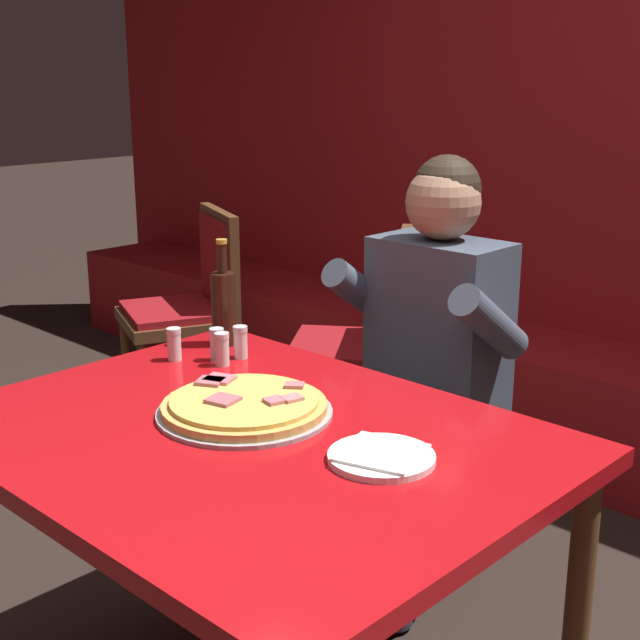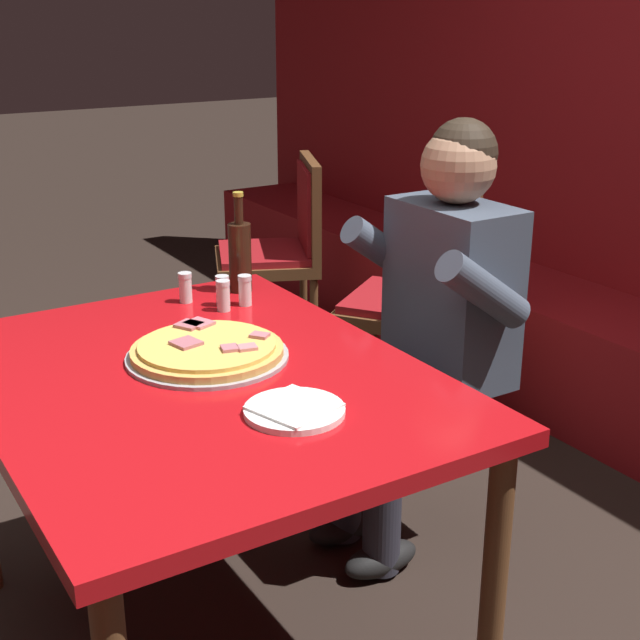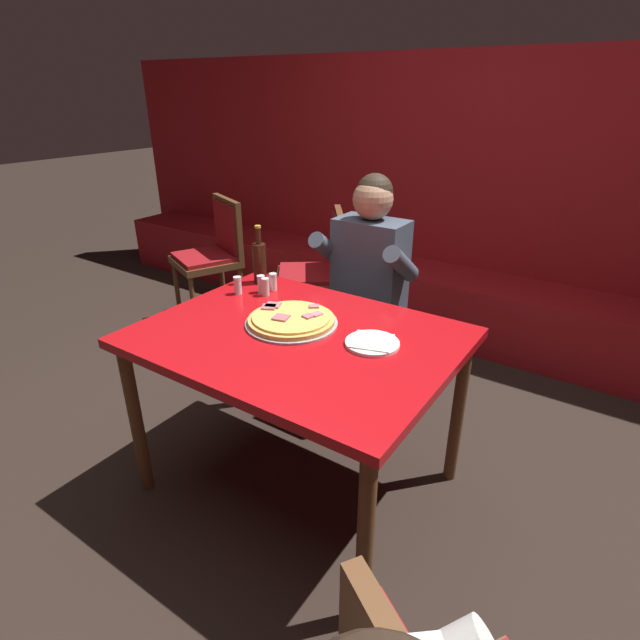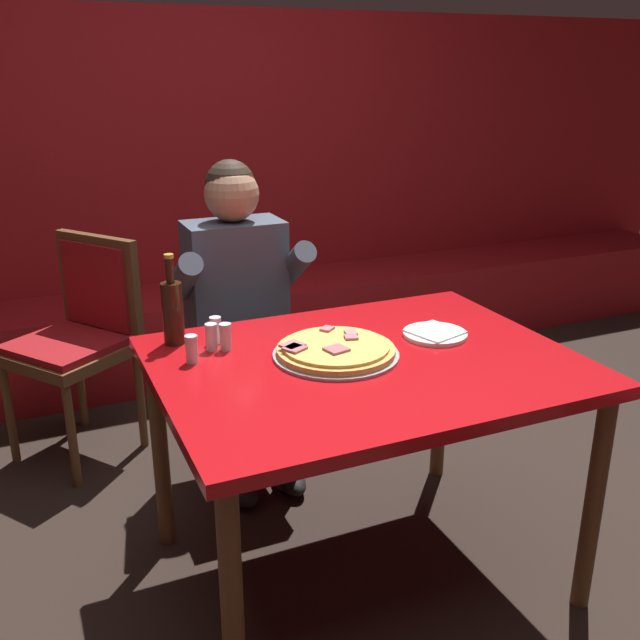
{
  "view_description": "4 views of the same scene",
  "coord_description": "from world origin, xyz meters",
  "px_view_note": "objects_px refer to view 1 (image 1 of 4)",
  "views": [
    {
      "loc": [
        1.3,
        -1.14,
        1.5
      ],
      "look_at": [
        0.04,
        0.18,
        0.98
      ],
      "focal_mm": 50.0,
      "sensor_mm": 36.0,
      "label": 1
    },
    {
      "loc": [
        1.73,
        -0.74,
        1.57
      ],
      "look_at": [
        0.02,
        0.31,
        0.85
      ],
      "focal_mm": 50.0,
      "sensor_mm": 36.0,
      "label": 2
    },
    {
      "loc": [
        1.08,
        -1.43,
        1.67
      ],
      "look_at": [
        0.06,
        0.08,
        0.82
      ],
      "focal_mm": 28.0,
      "sensor_mm": 36.0,
      "label": 3
    },
    {
      "loc": [
        -0.92,
        -1.76,
        1.61
      ],
      "look_at": [
        -0.02,
        0.29,
        0.81
      ],
      "focal_mm": 40.0,
      "sensor_mm": 36.0,
      "label": 4
    }
  ],
  "objects_px": {
    "pizza": "(244,407)",
    "shaker_red_pepper_flakes": "(174,346)",
    "main_dining_table": "(248,467)",
    "dining_chair_near_left": "(368,336)",
    "beer_bottle": "(223,305)",
    "plate_white_paper": "(381,457)",
    "shaker_oregano": "(217,346)",
    "shaker_parmesan": "(222,351)",
    "diner_seated_blue_shirt": "(420,361)",
    "shaker_black_pepper": "(241,344)",
    "dining_chair_by_booth": "(193,300)"
  },
  "relations": [
    {
      "from": "shaker_black_pepper",
      "to": "shaker_parmesan",
      "type": "bearing_deg",
      "value": -81.13
    },
    {
      "from": "shaker_oregano",
      "to": "shaker_red_pepper_flakes",
      "type": "height_order",
      "value": "same"
    },
    {
      "from": "plate_white_paper",
      "to": "diner_seated_blue_shirt",
      "type": "bearing_deg",
      "value": 122.23
    },
    {
      "from": "shaker_black_pepper",
      "to": "shaker_red_pepper_flakes",
      "type": "height_order",
      "value": "same"
    },
    {
      "from": "main_dining_table",
      "to": "shaker_black_pepper",
      "type": "bearing_deg",
      "value": 140.09
    },
    {
      "from": "main_dining_table",
      "to": "shaker_red_pepper_flakes",
      "type": "bearing_deg",
      "value": 159.29
    },
    {
      "from": "shaker_parmesan",
      "to": "dining_chair_by_booth",
      "type": "xyz_separation_m",
      "value": [
        -1.25,
        0.88,
        -0.26
      ]
    },
    {
      "from": "pizza",
      "to": "shaker_oregano",
      "type": "height_order",
      "value": "shaker_oregano"
    },
    {
      "from": "shaker_parmesan",
      "to": "dining_chair_by_booth",
      "type": "bearing_deg",
      "value": 144.66
    },
    {
      "from": "pizza",
      "to": "shaker_red_pepper_flakes",
      "type": "bearing_deg",
      "value": 163.07
    },
    {
      "from": "shaker_parmesan",
      "to": "diner_seated_blue_shirt",
      "type": "xyz_separation_m",
      "value": [
        0.22,
        0.53,
        -0.1
      ]
    },
    {
      "from": "pizza",
      "to": "shaker_black_pepper",
      "type": "bearing_deg",
      "value": 139.71
    },
    {
      "from": "dining_chair_by_booth",
      "to": "shaker_black_pepper",
      "type": "bearing_deg",
      "value": -33.32
    },
    {
      "from": "plate_white_paper",
      "to": "shaker_oregano",
      "type": "xyz_separation_m",
      "value": [
        -0.7,
        0.18,
        0.03
      ]
    },
    {
      "from": "shaker_oregano",
      "to": "main_dining_table",
      "type": "bearing_deg",
      "value": -32.63
    },
    {
      "from": "pizza",
      "to": "diner_seated_blue_shirt",
      "type": "relative_size",
      "value": 0.3
    },
    {
      "from": "plate_white_paper",
      "to": "shaker_parmesan",
      "type": "bearing_deg",
      "value": 166.36
    },
    {
      "from": "main_dining_table",
      "to": "dining_chair_by_booth",
      "type": "distance_m",
      "value": 1.97
    },
    {
      "from": "shaker_oregano",
      "to": "shaker_black_pepper",
      "type": "distance_m",
      "value": 0.06
    },
    {
      "from": "pizza",
      "to": "dining_chair_by_booth",
      "type": "relative_size",
      "value": 0.42
    },
    {
      "from": "main_dining_table",
      "to": "beer_bottle",
      "type": "height_order",
      "value": "beer_bottle"
    },
    {
      "from": "plate_white_paper",
      "to": "shaker_oregano",
      "type": "height_order",
      "value": "shaker_oregano"
    },
    {
      "from": "shaker_red_pepper_flakes",
      "to": "dining_chair_near_left",
      "type": "relative_size",
      "value": 0.09
    },
    {
      "from": "plate_white_paper",
      "to": "shaker_red_pepper_flakes",
      "type": "relative_size",
      "value": 2.44
    },
    {
      "from": "main_dining_table",
      "to": "dining_chair_near_left",
      "type": "bearing_deg",
      "value": 120.28
    },
    {
      "from": "dining_chair_near_left",
      "to": "shaker_red_pepper_flakes",
      "type": "bearing_deg",
      "value": -77.56
    },
    {
      "from": "dining_chair_by_booth",
      "to": "dining_chair_near_left",
      "type": "bearing_deg",
      "value": 6.29
    },
    {
      "from": "pizza",
      "to": "plate_white_paper",
      "type": "xyz_separation_m",
      "value": [
        0.37,
        0.02,
        -0.01
      ]
    },
    {
      "from": "shaker_black_pepper",
      "to": "plate_white_paper",
      "type": "bearing_deg",
      "value": -19.07
    },
    {
      "from": "plate_white_paper",
      "to": "shaker_black_pepper",
      "type": "bearing_deg",
      "value": 160.93
    },
    {
      "from": "plate_white_paper",
      "to": "shaker_parmesan",
      "type": "relative_size",
      "value": 2.44
    },
    {
      "from": "plate_white_paper",
      "to": "shaker_black_pepper",
      "type": "xyz_separation_m",
      "value": [
        -0.67,
        0.23,
        0.03
      ]
    },
    {
      "from": "beer_bottle",
      "to": "shaker_oregano",
      "type": "bearing_deg",
      "value": -48.12
    },
    {
      "from": "pizza",
      "to": "dining_chair_near_left",
      "type": "relative_size",
      "value": 0.41
    },
    {
      "from": "shaker_parmesan",
      "to": "dining_chair_by_booth",
      "type": "height_order",
      "value": "dining_chair_by_booth"
    },
    {
      "from": "shaker_oregano",
      "to": "dining_chair_near_left",
      "type": "relative_size",
      "value": 0.09
    },
    {
      "from": "main_dining_table",
      "to": "plate_white_paper",
      "type": "relative_size",
      "value": 5.94
    },
    {
      "from": "shaker_oregano",
      "to": "shaker_red_pepper_flakes",
      "type": "relative_size",
      "value": 1.0
    },
    {
      "from": "beer_bottle",
      "to": "shaker_parmesan",
      "type": "xyz_separation_m",
      "value": [
        0.13,
        -0.12,
        -0.07
      ]
    },
    {
      "from": "plate_white_paper",
      "to": "shaker_red_pepper_flakes",
      "type": "bearing_deg",
      "value": 172.59
    },
    {
      "from": "shaker_black_pepper",
      "to": "dining_chair_near_left",
      "type": "relative_size",
      "value": 0.09
    },
    {
      "from": "shaker_black_pepper",
      "to": "diner_seated_blue_shirt",
      "type": "xyz_separation_m",
      "value": [
        0.23,
        0.46,
        -0.1
      ]
    },
    {
      "from": "plate_white_paper",
      "to": "beer_bottle",
      "type": "relative_size",
      "value": 0.72
    },
    {
      "from": "dining_chair_near_left",
      "to": "dining_chair_by_booth",
      "type": "height_order",
      "value": "dining_chair_near_left"
    },
    {
      "from": "pizza",
      "to": "beer_bottle",
      "type": "bearing_deg",
      "value": 144.31
    },
    {
      "from": "beer_bottle",
      "to": "dining_chair_near_left",
      "type": "relative_size",
      "value": 0.31
    },
    {
      "from": "shaker_oregano",
      "to": "diner_seated_blue_shirt",
      "type": "height_order",
      "value": "diner_seated_blue_shirt"
    },
    {
      "from": "beer_bottle",
      "to": "diner_seated_blue_shirt",
      "type": "bearing_deg",
      "value": 49.22
    },
    {
      "from": "main_dining_table",
      "to": "dining_chair_near_left",
      "type": "distance_m",
      "value": 1.43
    },
    {
      "from": "plate_white_paper",
      "to": "beer_bottle",
      "type": "height_order",
      "value": "beer_bottle"
    }
  ]
}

